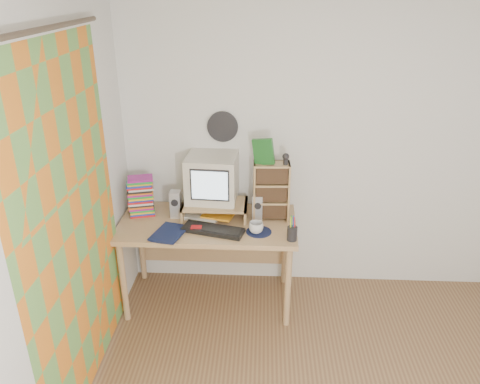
# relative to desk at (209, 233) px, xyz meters

# --- Properties ---
(back_wall) EXTENTS (3.50, 0.00, 3.50)m
(back_wall) POSITION_rel_desk_xyz_m (1.03, 0.31, 0.63)
(back_wall) COLOR silver
(back_wall) RESTS_ON floor
(left_wall) EXTENTS (0.00, 3.50, 3.50)m
(left_wall) POSITION_rel_desk_xyz_m (-0.72, -1.44, 0.63)
(left_wall) COLOR silver
(left_wall) RESTS_ON floor
(curtain) EXTENTS (0.00, 2.20, 2.20)m
(curtain) POSITION_rel_desk_xyz_m (-0.68, -0.96, 0.53)
(curtain) COLOR orange
(curtain) RESTS_ON left_wall
(wall_disc) EXTENTS (0.25, 0.02, 0.25)m
(wall_disc) POSITION_rel_desk_xyz_m (0.10, 0.29, 0.81)
(wall_disc) COLOR black
(wall_disc) RESTS_ON back_wall
(desk) EXTENTS (1.40, 0.70, 0.75)m
(desk) POSITION_rel_desk_xyz_m (0.00, 0.00, 0.00)
(desk) COLOR tan
(desk) RESTS_ON floor
(monitor_riser) EXTENTS (0.52, 0.30, 0.12)m
(monitor_riser) POSITION_rel_desk_xyz_m (0.05, 0.04, 0.23)
(monitor_riser) COLOR tan
(monitor_riser) RESTS_ON desk
(crt_monitor) EXTENTS (0.42, 0.42, 0.37)m
(crt_monitor) POSITION_rel_desk_xyz_m (0.02, 0.09, 0.44)
(crt_monitor) COLOR beige
(crt_monitor) RESTS_ON monitor_riser
(speaker_left) EXTENTS (0.08, 0.08, 0.22)m
(speaker_left) POSITION_rel_desk_xyz_m (-0.26, 0.02, 0.25)
(speaker_left) COLOR #B8B8BD
(speaker_left) RESTS_ON desk
(speaker_right) EXTENTS (0.09, 0.09, 0.21)m
(speaker_right) POSITION_rel_desk_xyz_m (0.40, 0.00, 0.24)
(speaker_right) COLOR #B8B8BD
(speaker_right) RESTS_ON desk
(keyboard) EXTENTS (0.49, 0.27, 0.03)m
(keyboard) POSITION_rel_desk_xyz_m (0.06, -0.22, 0.15)
(keyboard) COLOR black
(keyboard) RESTS_ON desk
(dvd_stack) EXTENTS (0.23, 0.19, 0.28)m
(dvd_stack) POSITION_rel_desk_xyz_m (-0.55, 0.04, 0.27)
(dvd_stack) COLOR brown
(dvd_stack) RESTS_ON desk
(cd_rack) EXTENTS (0.29, 0.16, 0.47)m
(cd_rack) POSITION_rel_desk_xyz_m (0.50, 0.04, 0.37)
(cd_rack) COLOR tan
(cd_rack) RESTS_ON desk
(mug) EXTENTS (0.14, 0.14, 0.09)m
(mug) POSITION_rel_desk_xyz_m (0.39, -0.22, 0.18)
(mug) COLOR silver
(mug) RESTS_ON desk
(diary) EXTENTS (0.30, 0.26, 0.05)m
(diary) POSITION_rel_desk_xyz_m (-0.37, -0.25, 0.16)
(diary) COLOR #111A3E
(diary) RESTS_ON desk
(mousepad) EXTENTS (0.22, 0.22, 0.00)m
(mousepad) POSITION_rel_desk_xyz_m (0.41, -0.21, 0.14)
(mousepad) COLOR black
(mousepad) RESTS_ON desk
(pen_cup) EXTENTS (0.09, 0.09, 0.15)m
(pen_cup) POSITION_rel_desk_xyz_m (0.66, -0.32, 0.21)
(pen_cup) COLOR black
(pen_cup) RESTS_ON desk
(papers) EXTENTS (0.32, 0.27, 0.04)m
(papers) POSITION_rel_desk_xyz_m (0.00, 0.02, 0.15)
(papers) COLOR silver
(papers) RESTS_ON desk
(red_box) EXTENTS (0.08, 0.05, 0.04)m
(red_box) POSITION_rel_desk_xyz_m (-0.07, -0.22, 0.16)
(red_box) COLOR red
(red_box) RESTS_ON desk
(game_box) EXTENTS (0.16, 0.08, 0.20)m
(game_box) POSITION_rel_desk_xyz_m (0.43, 0.02, 0.70)
(game_box) COLOR #18561E
(game_box) RESTS_ON cd_rack
(webcam) EXTENTS (0.06, 0.06, 0.09)m
(webcam) POSITION_rel_desk_xyz_m (0.60, 0.02, 0.65)
(webcam) COLOR black
(webcam) RESTS_ON cd_rack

